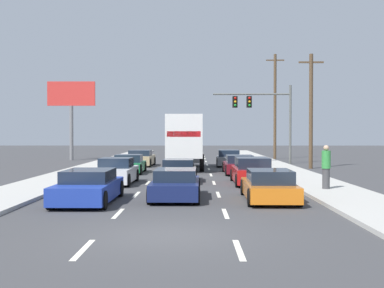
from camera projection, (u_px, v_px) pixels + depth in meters
ground_plane at (185, 168)px, 37.59m from camera, size 140.00×140.00×0.00m
sidewalk_right at (288, 172)px, 32.55m from camera, size 2.89×80.00×0.14m
sidewalk_left at (80, 172)px, 32.64m from camera, size 2.89×80.00×0.14m
lane_markings at (185, 169)px, 36.02m from camera, size 3.54×62.00×0.01m
car_tan at (141, 159)px, 39.56m from camera, size 2.05×4.19×1.25m
car_green at (129, 165)px, 32.49m from camera, size 1.95×4.04×1.19m
car_white at (116, 172)px, 25.47m from camera, size 1.92×4.12×1.31m
car_blue at (89, 187)px, 18.60m from camera, size 2.01×4.69×1.21m
box_truck at (186, 139)px, 35.79m from camera, size 2.67×8.33×3.78m
car_black at (179, 171)px, 26.62m from camera, size 1.93×4.18×1.20m
car_navy at (176, 185)px, 19.74m from camera, size 1.94×4.50×1.15m
car_gray at (229, 159)px, 39.60m from camera, size 2.04×4.61×1.26m
car_maroon at (239, 165)px, 31.75m from camera, size 1.93×4.36×1.20m
car_red at (252, 172)px, 25.36m from camera, size 1.90×4.40×1.35m
car_orange at (269, 186)px, 19.08m from camera, size 1.96×4.51×1.18m
traffic_signal_mast at (258, 108)px, 42.48m from camera, size 6.60×0.69×6.61m
utility_pole_mid at (311, 109)px, 36.53m from camera, size 1.80×0.28×8.29m
utility_pole_far at (275, 105)px, 50.26m from camera, size 1.80×0.28×10.43m
roadside_billboard at (71, 103)px, 48.22m from camera, size 4.55×0.36×7.50m
pedestrian_near_corner at (326, 167)px, 21.92m from camera, size 0.38×0.38×1.89m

